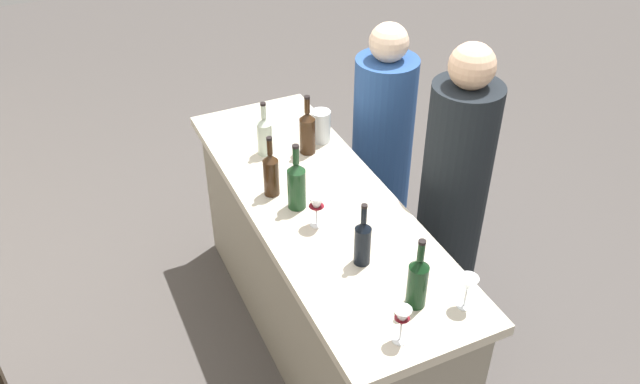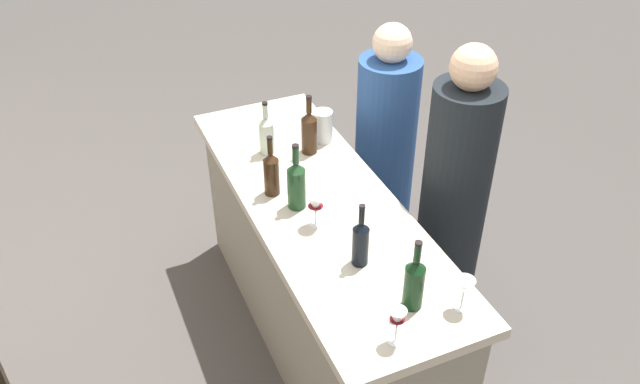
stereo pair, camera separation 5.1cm
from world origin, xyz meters
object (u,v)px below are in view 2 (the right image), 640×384
wine_bottle_rightmost_amber_brown (309,131)px  wine_bottle_far_right_clear_pale (266,134)px  wine_glass_near_right (397,320)px  water_pitcher (323,126)px  wine_glass_near_left (464,287)px  wine_bottle_second_right_amber_brown (271,172)px  person_left_guest (452,209)px  wine_bottle_center_olive_green (296,184)px  person_center_guest (385,151)px  wine_bottle_second_left_near_black (361,242)px  wine_bottle_leftmost_dark_green (414,282)px  wine_glass_near_center (316,205)px

wine_bottle_rightmost_amber_brown → wine_bottle_far_right_clear_pale: 0.22m
wine_bottle_rightmost_amber_brown → wine_glass_near_right: size_ratio=2.05×
wine_bottle_far_right_clear_pale → water_pitcher: 0.31m
wine_bottle_rightmost_amber_brown → wine_glass_near_left: wine_bottle_rightmost_amber_brown is taller
wine_bottle_second_right_amber_brown → wine_bottle_rightmost_amber_brown: bearing=-49.0°
wine_bottle_second_right_amber_brown → water_pitcher: (0.33, -0.41, -0.03)m
wine_glass_near_left → wine_glass_near_right: size_ratio=0.93×
wine_bottle_second_right_amber_brown → person_left_guest: (-0.28, -0.85, -0.28)m
wine_glass_near_right → wine_bottle_far_right_clear_pale: bearing=-0.2°
wine_glass_near_right → person_left_guest: size_ratio=0.10×
wine_bottle_center_olive_green → person_center_guest: 1.07m
wine_bottle_second_left_near_black → wine_bottle_center_olive_green: size_ratio=0.89×
wine_bottle_second_left_near_black → wine_bottle_second_right_amber_brown: 0.62m
wine_bottle_rightmost_amber_brown → wine_bottle_far_right_clear_pale: (0.08, 0.20, -0.01)m
wine_bottle_second_left_near_black → wine_glass_near_left: 0.46m
wine_bottle_far_right_clear_pale → wine_glass_near_left: size_ratio=1.99×
person_center_guest → wine_glass_near_left: bearing=87.7°
wine_bottle_leftmost_dark_green → person_center_guest: 1.54m
person_center_guest → wine_glass_near_right: bearing=78.1°
wine_bottle_second_right_amber_brown → water_pitcher: size_ratio=1.79×
wine_bottle_far_right_clear_pale → wine_glass_near_center: wine_bottle_far_right_clear_pale is taller
wine_bottle_second_right_amber_brown → wine_glass_near_center: 0.31m
wine_glass_near_left → wine_glass_near_right: (-0.04, 0.31, -0.00)m
wine_bottle_rightmost_amber_brown → water_pitcher: size_ratio=1.86×
wine_bottle_rightmost_amber_brown → wine_glass_near_center: (-0.56, 0.21, -0.01)m
wine_bottle_leftmost_dark_green → wine_bottle_second_right_amber_brown: wine_bottle_leftmost_dark_green is taller
wine_bottle_far_right_clear_pale → wine_bottle_second_left_near_black: bearing=-176.1°
wine_bottle_center_olive_green → water_pitcher: size_ratio=1.92×
wine_glass_near_center → wine_glass_near_right: bearing=180.0°
water_pitcher → wine_bottle_second_left_near_black: bearing=165.2°
person_center_guest → wine_bottle_far_right_clear_pale: bearing=24.3°
wine_bottle_far_right_clear_pale → person_center_guest: person_center_guest is taller
wine_glass_near_right → water_pitcher: 1.40m
wine_bottle_rightmost_amber_brown → wine_glass_near_center: bearing=159.8°
wine_bottle_second_right_amber_brown → wine_bottle_second_left_near_black: bearing=-164.9°
wine_bottle_center_olive_green → wine_bottle_far_right_clear_pale: (0.48, -0.03, -0.02)m
wine_bottle_leftmost_dark_green → wine_bottle_second_left_near_black: (0.30, 0.08, -0.01)m
wine_bottle_center_olive_green → wine_glass_near_left: size_ratio=2.26×
wine_bottle_far_right_clear_pale → person_center_guest: size_ratio=0.20×
wine_bottle_far_right_clear_pale → person_center_guest: 0.86m
wine_glass_near_left → person_left_guest: size_ratio=0.09×
wine_glass_near_center → person_left_guest: size_ratio=0.10×
person_center_guest → person_left_guest: bearing=104.0°
wine_glass_near_right → water_pitcher: bearing=-13.0°
wine_glass_near_right → wine_bottle_rightmost_amber_brown: bearing=-9.1°
wine_bottle_second_left_near_black → person_left_guest: person_left_guest is taller
wine_bottle_far_right_clear_pale → wine_glass_near_center: size_ratio=1.82×
person_left_guest → person_center_guest: bearing=-71.3°
wine_glass_near_left → person_center_guest: 1.56m
wine_bottle_center_olive_green → wine_glass_near_right: wine_bottle_center_olive_green is taller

